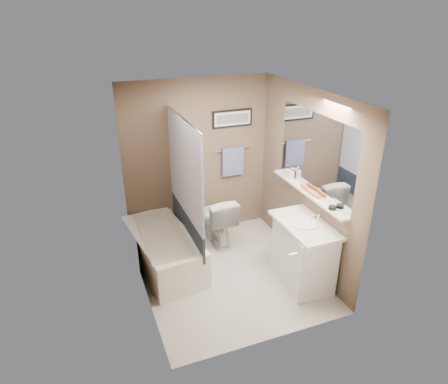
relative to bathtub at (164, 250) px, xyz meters
name	(u,v)px	position (x,y,z in m)	size (l,w,h in m)	color
ground	(228,274)	(0.75, -0.50, -0.25)	(2.50, 2.50, 0.00)	beige
ceiling	(229,96)	(0.75, -0.50, 2.13)	(2.20, 2.50, 0.04)	white
wall_back	(198,160)	(0.75, 0.73, 0.95)	(2.20, 0.04, 2.40)	brown
wall_front	(276,244)	(0.75, -1.73, 0.95)	(2.20, 0.04, 2.40)	brown
wall_left	(140,208)	(-0.33, -0.50, 0.95)	(0.04, 2.50, 2.40)	brown
wall_right	(305,180)	(1.83, -0.50, 0.95)	(0.04, 2.50, 2.40)	brown
tile_surround	(133,205)	(-0.34, 0.00, 0.75)	(0.02, 1.55, 2.00)	beige
curtain_rod	(183,118)	(0.35, 0.00, 1.80)	(0.02, 0.02, 1.55)	silver
curtain_upper	(185,168)	(0.35, 0.00, 1.15)	(0.03, 1.45, 1.28)	white
curtain_lower	(187,224)	(0.35, 0.00, 0.33)	(0.03, 1.45, 0.36)	#233042
mirror	(315,154)	(1.84, -0.65, 1.37)	(0.02, 1.60, 1.00)	silver
shelf	(307,192)	(1.79, -0.65, 0.85)	(0.12, 1.60, 0.03)	silver
towel_bar	(232,150)	(1.30, 0.72, 1.05)	(0.02, 0.02, 0.60)	silver
towel	(233,161)	(1.30, 0.70, 0.87)	(0.34, 0.05, 0.44)	#969DDB
art_frame	(232,118)	(1.30, 0.73, 1.53)	(0.62, 0.03, 0.26)	black
art_mat	(233,119)	(1.30, 0.72, 1.53)	(0.56, 0.00, 0.20)	white
art_image	(233,119)	(1.30, 0.72, 1.53)	(0.50, 0.00, 0.13)	#595959
door	(323,250)	(1.30, -1.74, 0.75)	(0.80, 0.02, 2.00)	silver
door_handle	(292,254)	(0.97, -1.69, 0.75)	(0.02, 0.02, 0.10)	silver
bathtub	(164,250)	(0.00, 0.00, 0.00)	(0.70, 1.50, 0.50)	white
tub_rim	(162,234)	(0.00, 0.00, 0.25)	(0.56, 1.36, 0.02)	beige
toilet	(217,219)	(0.90, 0.34, 0.13)	(0.43, 0.75, 0.77)	silver
vanity	(303,253)	(1.60, -0.95, 0.15)	(0.50, 0.90, 0.80)	silver
countertop	(305,225)	(1.59, -0.95, 0.57)	(0.54, 0.96, 0.04)	white
sink_basin	(305,223)	(1.58, -0.95, 0.60)	(0.34, 0.34, 0.01)	white
faucet_spout	(319,217)	(1.78, -0.95, 0.64)	(0.02, 0.02, 0.10)	white
faucet_knob	(314,215)	(1.78, -0.85, 0.62)	(0.05, 0.05, 0.05)	white
candle_bowl_near	(332,208)	(1.79, -1.18, 0.89)	(0.09, 0.09, 0.04)	black
hair_brush_front	(314,194)	(1.79, -0.79, 0.89)	(0.04, 0.04, 0.22)	orange
hair_brush_back	(305,188)	(1.79, -0.59, 0.89)	(0.04, 0.04, 0.22)	#D9441E
pink_comb	(300,185)	(1.79, -0.45, 0.87)	(0.03, 0.16, 0.01)	pink
glass_jar	(287,173)	(1.79, -0.11, 0.92)	(0.08, 0.08, 0.10)	silver
soap_bottle	(291,173)	(1.79, -0.20, 0.95)	(0.07, 0.07, 0.16)	#999999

